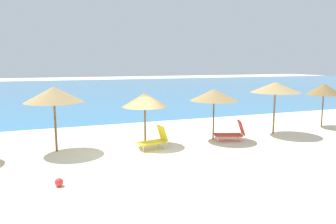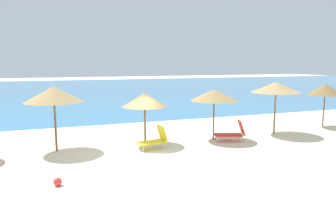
{
  "view_description": "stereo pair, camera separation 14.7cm",
  "coord_description": "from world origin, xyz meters",
  "px_view_note": "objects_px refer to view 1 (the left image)",
  "views": [
    {
      "loc": [
        -3.57,
        -12.85,
        3.9
      ],
      "look_at": [
        1.94,
        1.58,
        1.53
      ],
      "focal_mm": 34.0,
      "sensor_mm": 36.0,
      "label": 1
    },
    {
      "loc": [
        -3.43,
        -12.91,
        3.9
      ],
      "look_at": [
        1.94,
        1.58,
        1.53
      ],
      "focal_mm": 34.0,
      "sensor_mm": 36.0,
      "label": 2
    }
  ],
  "objects_px": {
    "beach_umbrella_2": "(54,95)",
    "beach_umbrella_4": "(214,95)",
    "lounge_chair_0": "(155,139)",
    "lounge_chair_2": "(232,133)",
    "beach_umbrella_6": "(324,89)",
    "beach_umbrella_3": "(145,100)",
    "beach_ball": "(59,182)",
    "beach_umbrella_5": "(275,87)"
  },
  "relations": [
    {
      "from": "beach_umbrella_4",
      "to": "beach_umbrella_6",
      "type": "bearing_deg",
      "value": 3.93
    },
    {
      "from": "beach_umbrella_6",
      "to": "lounge_chair_0",
      "type": "bearing_deg",
      "value": -173.64
    },
    {
      "from": "beach_umbrella_2",
      "to": "beach_ball",
      "type": "xyz_separation_m",
      "value": [
        -0.06,
        -4.38,
        -2.41
      ]
    },
    {
      "from": "beach_umbrella_6",
      "to": "beach_ball",
      "type": "height_order",
      "value": "beach_umbrella_6"
    },
    {
      "from": "beach_umbrella_5",
      "to": "lounge_chair_0",
      "type": "xyz_separation_m",
      "value": [
        -7.19,
        -0.69,
        -2.14
      ]
    },
    {
      "from": "beach_umbrella_2",
      "to": "lounge_chair_2",
      "type": "bearing_deg",
      "value": -7.86
    },
    {
      "from": "beach_umbrella_3",
      "to": "beach_umbrella_5",
      "type": "distance_m",
      "value": 7.4
    },
    {
      "from": "lounge_chair_0",
      "to": "lounge_chair_2",
      "type": "height_order",
      "value": "lounge_chair_0"
    },
    {
      "from": "beach_umbrella_2",
      "to": "beach_ball",
      "type": "relative_size",
      "value": 10.57
    },
    {
      "from": "beach_umbrella_4",
      "to": "beach_umbrella_5",
      "type": "distance_m",
      "value": 3.79
    },
    {
      "from": "beach_umbrella_5",
      "to": "beach_ball",
      "type": "xyz_separation_m",
      "value": [
        -11.49,
        -3.84,
        -2.46
      ]
    },
    {
      "from": "beach_umbrella_3",
      "to": "lounge_chair_2",
      "type": "distance_m",
      "value": 4.75
    },
    {
      "from": "beach_umbrella_4",
      "to": "lounge_chair_0",
      "type": "distance_m",
      "value": 3.95
    },
    {
      "from": "beach_umbrella_3",
      "to": "lounge_chair_0",
      "type": "bearing_deg",
      "value": -78.52
    },
    {
      "from": "beach_ball",
      "to": "beach_umbrella_4",
      "type": "bearing_deg",
      "value": 26.63
    },
    {
      "from": "beach_umbrella_4",
      "to": "lounge_chair_0",
      "type": "height_order",
      "value": "beach_umbrella_4"
    },
    {
      "from": "beach_umbrella_2",
      "to": "beach_umbrella_6",
      "type": "bearing_deg",
      "value": 0.11
    },
    {
      "from": "beach_umbrella_3",
      "to": "beach_umbrella_5",
      "type": "bearing_deg",
      "value": -1.86
    },
    {
      "from": "beach_umbrella_2",
      "to": "beach_umbrella_3",
      "type": "distance_m",
      "value": 4.08
    },
    {
      "from": "beach_umbrella_3",
      "to": "beach_umbrella_5",
      "type": "height_order",
      "value": "beach_umbrella_5"
    },
    {
      "from": "beach_umbrella_2",
      "to": "beach_umbrella_6",
      "type": "height_order",
      "value": "beach_umbrella_2"
    },
    {
      "from": "beach_umbrella_2",
      "to": "beach_ball",
      "type": "distance_m",
      "value": 5.0
    },
    {
      "from": "beach_umbrella_3",
      "to": "lounge_chair_2",
      "type": "bearing_deg",
      "value": -11.19
    },
    {
      "from": "beach_umbrella_4",
      "to": "beach_umbrella_6",
      "type": "distance_m",
      "value": 7.93
    },
    {
      "from": "beach_umbrella_2",
      "to": "beach_umbrella_4",
      "type": "xyz_separation_m",
      "value": [
        7.65,
        -0.51,
        -0.24
      ]
    },
    {
      "from": "lounge_chair_2",
      "to": "beach_ball",
      "type": "height_order",
      "value": "lounge_chair_2"
    },
    {
      "from": "beach_umbrella_6",
      "to": "beach_umbrella_3",
      "type": "bearing_deg",
      "value": -178.36
    },
    {
      "from": "beach_umbrella_4",
      "to": "lounge_chair_2",
      "type": "height_order",
      "value": "beach_umbrella_4"
    },
    {
      "from": "beach_umbrella_2",
      "to": "beach_umbrella_3",
      "type": "xyz_separation_m",
      "value": [
        4.05,
        -0.3,
        -0.37
      ]
    },
    {
      "from": "beach_umbrella_5",
      "to": "lounge_chair_2",
      "type": "distance_m",
      "value": 3.79
    },
    {
      "from": "beach_umbrella_5",
      "to": "beach_umbrella_6",
      "type": "height_order",
      "value": "beach_umbrella_5"
    },
    {
      "from": "beach_umbrella_5",
      "to": "beach_umbrella_3",
      "type": "bearing_deg",
      "value": 178.14
    },
    {
      "from": "beach_umbrella_4",
      "to": "lounge_chair_2",
      "type": "bearing_deg",
      "value": -41.46
    },
    {
      "from": "beach_umbrella_3",
      "to": "lounge_chair_0",
      "type": "relative_size",
      "value": 1.75
    },
    {
      "from": "lounge_chair_2",
      "to": "beach_umbrella_4",
      "type": "bearing_deg",
      "value": 68.5
    },
    {
      "from": "beach_umbrella_4",
      "to": "beach_ball",
      "type": "height_order",
      "value": "beach_umbrella_4"
    },
    {
      "from": "beach_umbrella_3",
      "to": "beach_ball",
      "type": "height_order",
      "value": "beach_umbrella_3"
    },
    {
      "from": "beach_umbrella_3",
      "to": "beach_ball",
      "type": "relative_size",
      "value": 9.17
    },
    {
      "from": "beach_ball",
      "to": "beach_umbrella_5",
      "type": "bearing_deg",
      "value": 18.47
    },
    {
      "from": "beach_umbrella_5",
      "to": "beach_umbrella_6",
      "type": "xyz_separation_m",
      "value": [
        4.13,
        0.57,
        -0.26
      ]
    },
    {
      "from": "beach_umbrella_6",
      "to": "lounge_chair_0",
      "type": "height_order",
      "value": "beach_umbrella_6"
    },
    {
      "from": "beach_umbrella_2",
      "to": "lounge_chair_0",
      "type": "bearing_deg",
      "value": -16.21
    }
  ]
}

